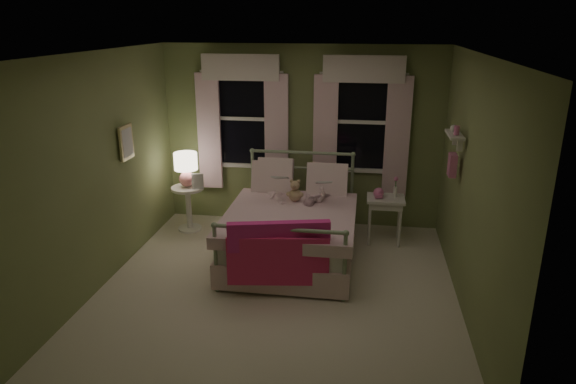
% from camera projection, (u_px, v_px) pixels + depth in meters
% --- Properties ---
extents(room_shell, '(4.20, 4.20, 4.20)m').
position_uv_depth(room_shell, '(276.00, 180.00, 5.43)').
color(room_shell, white).
rests_on(room_shell, ground).
extents(bed, '(1.58, 2.04, 1.18)m').
position_uv_depth(bed, '(292.00, 230.00, 6.50)').
color(bed, white).
rests_on(bed, ground).
extents(pink_throw, '(1.10, 0.35, 0.71)m').
position_uv_depth(pink_throw, '(278.00, 247.00, 5.48)').
color(pink_throw, '#DA2A87').
rests_on(pink_throw, bed).
extents(child_left, '(0.30, 0.25, 0.69)m').
position_uv_depth(child_left, '(276.00, 179.00, 6.78)').
color(child_left, '#F7D1DD').
rests_on(child_left, bed).
extents(child_right, '(0.41, 0.37, 0.70)m').
position_uv_depth(child_right, '(318.00, 180.00, 6.69)').
color(child_right, '#F7D1DD').
rests_on(child_right, bed).
extents(book_left, '(0.20, 0.12, 0.26)m').
position_uv_depth(book_left, '(272.00, 181.00, 6.53)').
color(book_left, beige).
rests_on(book_left, child_left).
extents(book_right, '(0.21, 0.14, 0.26)m').
position_uv_depth(book_right, '(316.00, 186.00, 6.46)').
color(book_right, beige).
rests_on(book_right, child_right).
extents(teddy_bear, '(0.23, 0.18, 0.30)m').
position_uv_depth(teddy_bear, '(295.00, 192.00, 6.63)').
color(teddy_bear, tan).
rests_on(teddy_bear, bed).
extents(nightstand_left, '(0.46, 0.46, 0.65)m').
position_uv_depth(nightstand_left, '(188.00, 202.00, 7.37)').
color(nightstand_left, white).
rests_on(nightstand_left, ground).
extents(table_lamp, '(0.33, 0.33, 0.49)m').
position_uv_depth(table_lamp, '(186.00, 166.00, 7.19)').
color(table_lamp, pink).
rests_on(table_lamp, nightstand_left).
extents(book_nightstand, '(0.20, 0.25, 0.02)m').
position_uv_depth(book_nightstand, '(192.00, 188.00, 7.20)').
color(book_nightstand, beige).
rests_on(book_nightstand, nightstand_left).
extents(nightstand_right, '(0.50, 0.40, 0.64)m').
position_uv_depth(nightstand_right, '(385.00, 204.00, 6.90)').
color(nightstand_right, white).
rests_on(nightstand_right, ground).
extents(pink_toy, '(0.14, 0.19, 0.14)m').
position_uv_depth(pink_toy, '(379.00, 193.00, 6.86)').
color(pink_toy, pink).
rests_on(pink_toy, nightstand_right).
extents(bud_vase, '(0.06, 0.06, 0.28)m').
position_uv_depth(bud_vase, '(396.00, 187.00, 6.85)').
color(bud_vase, white).
rests_on(bud_vase, nightstand_right).
extents(window_left, '(1.34, 0.13, 1.96)m').
position_uv_depth(window_left, '(242.00, 114.00, 7.35)').
color(window_left, black).
rests_on(window_left, room_shell).
extents(window_right, '(1.34, 0.13, 1.96)m').
position_uv_depth(window_right, '(362.00, 117.00, 7.11)').
color(window_right, black).
rests_on(window_right, room_shell).
extents(wall_shelf, '(0.15, 0.50, 0.60)m').
position_uv_depth(wall_shelf, '(454.00, 150.00, 5.74)').
color(wall_shelf, white).
rests_on(wall_shelf, room_shell).
extents(framed_picture, '(0.03, 0.32, 0.42)m').
position_uv_depth(framed_picture, '(126.00, 142.00, 6.21)').
color(framed_picture, beige).
rests_on(framed_picture, room_shell).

